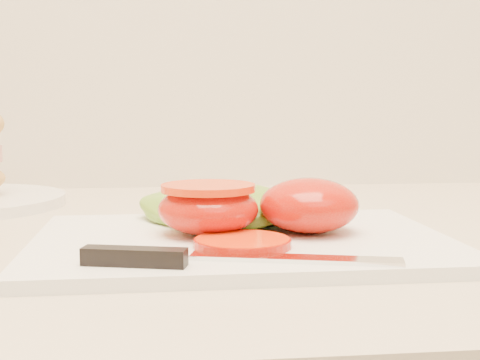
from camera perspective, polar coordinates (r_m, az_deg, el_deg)
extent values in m
cube|color=white|center=(0.55, 0.12, -5.32)|extent=(0.34, 0.24, 0.01)
ellipsoid|color=red|center=(0.56, 5.91, -2.15)|extent=(0.08, 0.08, 0.05)
ellipsoid|color=red|center=(0.55, -2.72, -2.51)|extent=(0.08, 0.08, 0.04)
cylinder|color=red|center=(0.55, -2.73, -0.67)|extent=(0.08, 0.08, 0.01)
cylinder|color=#EF4D11|center=(0.50, 0.21, -5.37)|extent=(0.07, 0.07, 0.01)
ellipsoid|color=#88AD2D|center=(0.61, -1.98, -2.23)|extent=(0.19, 0.17, 0.03)
ellipsoid|color=#88AD2D|center=(0.62, 1.83, -2.35)|extent=(0.13, 0.13, 0.02)
cube|color=silver|center=(0.46, 4.76, -6.71)|extent=(0.15, 0.06, 0.00)
cube|color=black|center=(0.45, -9.01, -6.49)|extent=(0.07, 0.03, 0.01)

